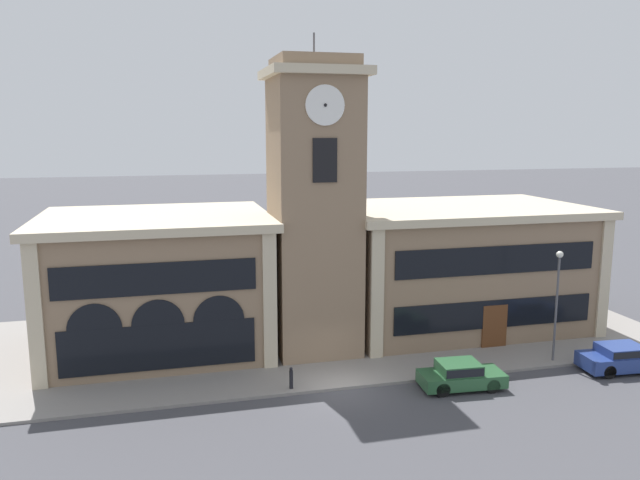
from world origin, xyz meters
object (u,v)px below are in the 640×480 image
Objects in this scene: bollard at (291,378)px; street_lamp at (557,290)px; parked_car_near at (460,375)px; parked_car_mid at (623,357)px.

street_lamp is at bearing 0.76° from bollard.
parked_car_near is 7.37m from street_lamp.
parked_car_near is 8.10m from bollard.
parked_car_mid is at bearing -5.50° from bollard.
parked_car_near is 0.91× the size of parked_car_mid.
parked_car_mid is at bearing -33.10° from street_lamp.
parked_car_mid reaches higher than bollard.
parked_car_near is 0.70× the size of street_lamp.
street_lamp reaches higher than bollard.
street_lamp is at bearing 20.08° from parked_car_near.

